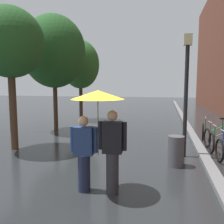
{
  "coord_description": "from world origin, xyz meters",
  "views": [
    {
      "loc": [
        1.98,
        -4.67,
        2.23
      ],
      "look_at": [
        0.26,
        2.8,
        1.35
      ],
      "focal_mm": 37.08,
      "sensor_mm": 36.0,
      "label": 1
    }
  ],
  "objects_px": {
    "parked_bicycle_2": "(222,137)",
    "street_lamp_post": "(186,86)",
    "street_tree_0": "(10,43)",
    "couple_under_umbrella": "(98,126)",
    "street_tree_1": "(54,52)",
    "street_tree_2": "(80,65)",
    "litter_bin": "(176,151)",
    "parked_bicycle_3": "(217,132)"
  },
  "relations": [
    {
      "from": "street_tree_0",
      "to": "street_tree_1",
      "type": "height_order",
      "value": "street_tree_1"
    },
    {
      "from": "street_tree_2",
      "to": "litter_bin",
      "type": "height_order",
      "value": "street_tree_2"
    },
    {
      "from": "street_tree_2",
      "to": "parked_bicycle_2",
      "type": "xyz_separation_m",
      "value": [
        7.28,
        -5.15,
        -3.15
      ]
    },
    {
      "from": "parked_bicycle_2",
      "to": "litter_bin",
      "type": "bearing_deg",
      "value": -125.81
    },
    {
      "from": "street_tree_1",
      "to": "street_tree_2",
      "type": "relative_size",
      "value": 1.11
    },
    {
      "from": "couple_under_umbrella",
      "to": "street_lamp_post",
      "type": "distance_m",
      "value": 3.62
    },
    {
      "from": "street_tree_0",
      "to": "parked_bicycle_3",
      "type": "height_order",
      "value": "street_tree_0"
    },
    {
      "from": "street_tree_2",
      "to": "couple_under_umbrella",
      "type": "bearing_deg",
      "value": -67.47
    },
    {
      "from": "street_tree_0",
      "to": "street_lamp_post",
      "type": "bearing_deg",
      "value": 4.24
    },
    {
      "from": "parked_bicycle_2",
      "to": "street_tree_0",
      "type": "bearing_deg",
      "value": -165.69
    },
    {
      "from": "street_tree_1",
      "to": "street_lamp_post",
      "type": "bearing_deg",
      "value": -27.35
    },
    {
      "from": "street_tree_2",
      "to": "parked_bicycle_2",
      "type": "height_order",
      "value": "street_tree_2"
    },
    {
      "from": "parked_bicycle_2",
      "to": "street_lamp_post",
      "type": "height_order",
      "value": "street_lamp_post"
    },
    {
      "from": "parked_bicycle_3",
      "to": "litter_bin",
      "type": "relative_size",
      "value": 1.36
    },
    {
      "from": "street_tree_0",
      "to": "litter_bin",
      "type": "distance_m",
      "value": 6.36
    },
    {
      "from": "parked_bicycle_3",
      "to": "couple_under_umbrella",
      "type": "xyz_separation_m",
      "value": [
        -3.37,
        -5.36,
        1.02
      ]
    },
    {
      "from": "street_tree_2",
      "to": "street_lamp_post",
      "type": "distance_m",
      "value": 8.89
    },
    {
      "from": "street_tree_2",
      "to": "couple_under_umbrella",
      "type": "height_order",
      "value": "street_tree_2"
    },
    {
      "from": "parked_bicycle_2",
      "to": "parked_bicycle_3",
      "type": "distance_m",
      "value": 1.02
    },
    {
      "from": "parked_bicycle_2",
      "to": "couple_under_umbrella",
      "type": "height_order",
      "value": "couple_under_umbrella"
    },
    {
      "from": "street_lamp_post",
      "to": "parked_bicycle_3",
      "type": "bearing_deg",
      "value": 59.37
    },
    {
      "from": "couple_under_umbrella",
      "to": "street_tree_2",
      "type": "bearing_deg",
      "value": 112.53
    },
    {
      "from": "street_tree_0",
      "to": "litter_bin",
      "type": "xyz_separation_m",
      "value": [
        5.46,
        -0.53,
        -3.22
      ]
    },
    {
      "from": "parked_bicycle_3",
      "to": "litter_bin",
      "type": "xyz_separation_m",
      "value": [
        -1.72,
        -3.37,
        0.05
      ]
    },
    {
      "from": "couple_under_umbrella",
      "to": "street_lamp_post",
      "type": "xyz_separation_m",
      "value": [
        1.94,
        2.94,
        0.83
      ]
    },
    {
      "from": "parked_bicycle_3",
      "to": "couple_under_umbrella",
      "type": "bearing_deg",
      "value": -122.19
    },
    {
      "from": "street_tree_2",
      "to": "street_tree_0",
      "type": "bearing_deg",
      "value": -88.98
    },
    {
      "from": "street_tree_0",
      "to": "litter_bin",
      "type": "relative_size",
      "value": 5.71
    },
    {
      "from": "street_tree_2",
      "to": "couple_under_umbrella",
      "type": "distance_m",
      "value": 10.49
    },
    {
      "from": "couple_under_umbrella",
      "to": "street_tree_0",
      "type": "bearing_deg",
      "value": 146.58
    },
    {
      "from": "parked_bicycle_3",
      "to": "street_tree_0",
      "type": "bearing_deg",
      "value": -158.4
    },
    {
      "from": "street_tree_2",
      "to": "street_lamp_post",
      "type": "relative_size",
      "value": 1.35
    },
    {
      "from": "street_tree_2",
      "to": "couple_under_umbrella",
      "type": "relative_size",
      "value": 2.37
    },
    {
      "from": "street_tree_0",
      "to": "litter_bin",
      "type": "bearing_deg",
      "value": -5.51
    },
    {
      "from": "parked_bicycle_2",
      "to": "street_lamp_post",
      "type": "distance_m",
      "value": 2.71
    },
    {
      "from": "parked_bicycle_2",
      "to": "litter_bin",
      "type": "distance_m",
      "value": 2.9
    },
    {
      "from": "street_tree_2",
      "to": "parked_bicycle_2",
      "type": "bearing_deg",
      "value": -35.25
    },
    {
      "from": "street_tree_0",
      "to": "parked_bicycle_2",
      "type": "bearing_deg",
      "value": 14.31
    },
    {
      "from": "street_tree_0",
      "to": "street_lamp_post",
      "type": "relative_size",
      "value": 1.29
    },
    {
      "from": "street_tree_1",
      "to": "couple_under_umbrella",
      "type": "bearing_deg",
      "value": -56.56
    },
    {
      "from": "couple_under_umbrella",
      "to": "street_lamp_post",
      "type": "height_order",
      "value": "street_lamp_post"
    },
    {
      "from": "street_tree_1",
      "to": "parked_bicycle_2",
      "type": "height_order",
      "value": "street_tree_1"
    }
  ]
}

